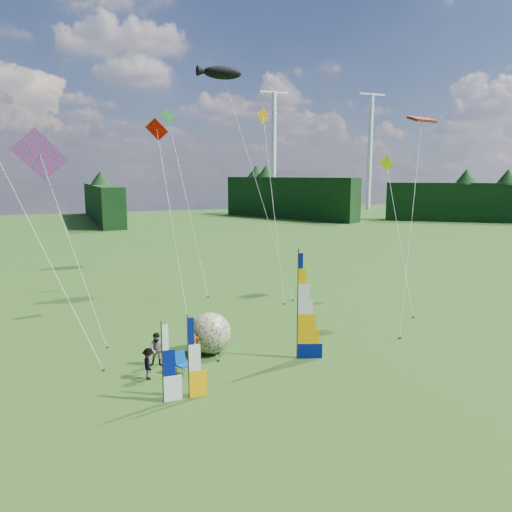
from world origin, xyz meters
name	(u,v)px	position (x,y,z in m)	size (l,w,h in m)	color
ground	(311,389)	(0.00, 0.00, 0.00)	(220.00, 220.00, 0.00)	#405A21
treeline_ring	(313,302)	(0.00, 0.00, 4.00)	(210.00, 210.00, 8.00)	black
turbine_left	(370,153)	(70.00, 95.00, 15.00)	(8.00, 1.20, 30.00)	silver
turbine_right	(274,152)	(45.00, 102.00, 15.00)	(8.00, 1.20, 30.00)	silver
feather_banner_main	(298,307)	(1.13, 3.57, 2.79)	(1.49, 0.10, 5.58)	#030F60
side_banner_left	(188,359)	(-5.28, 1.21, 1.79)	(1.00, 0.10, 3.59)	#FFAB00
side_banner_far	(162,364)	(-6.38, 1.23, 1.71)	(1.01, 0.10, 3.42)	white
bol_inflatable	(210,333)	(-2.76, 6.11, 1.11)	(2.21, 2.21, 2.21)	#0C0086
spectator_a	(194,347)	(-4.03, 4.92, 0.89)	(0.65, 0.43, 1.78)	#66594C
spectator_b	(157,349)	(-5.76, 5.39, 0.86)	(0.84, 0.41, 1.72)	#66594C
spectator_c	(149,364)	(-6.48, 3.93, 0.75)	(0.97, 0.36, 1.50)	#66594C
spectator_d	(205,336)	(-2.98, 6.30, 0.91)	(1.06, 0.43, 1.81)	#66594C
camp_chair	(183,363)	(-4.85, 3.79, 0.57)	(0.65, 0.65, 1.13)	navy
kite_whale	(255,166)	(5.59, 20.04, 10.11)	(5.11, 14.98, 20.22)	black
kite_rainbow_delta	(70,224)	(-9.22, 12.07, 6.67)	(8.12, 11.44, 13.34)	red
kite_parafoil	(413,203)	(11.13, 7.10, 7.68)	(10.17, 10.25, 15.36)	red
small_kite_red	(171,208)	(-2.36, 16.29, 7.13)	(2.95, 11.42, 14.26)	#C10A00
small_kite_orange	(273,196)	(6.28, 17.89, 7.77)	(4.21, 10.79, 15.54)	orange
small_kite_yellow	(399,226)	(13.54, 11.36, 5.67)	(5.73, 10.44, 11.34)	#F6FF02
small_kite_pink	(36,224)	(-10.97, 8.94, 7.00)	(7.80, 8.89, 14.01)	#F54CBC
small_kite_green	(186,192)	(0.59, 23.20, 7.97)	(2.72, 13.06, 15.94)	#3EBC5D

